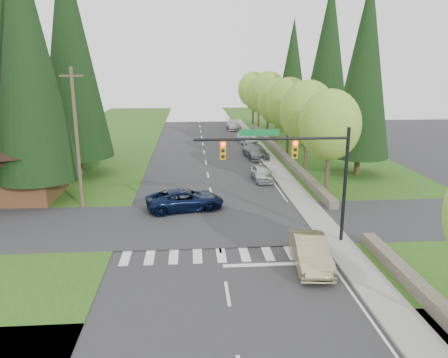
{
  "coord_description": "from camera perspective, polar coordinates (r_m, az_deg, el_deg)",
  "views": [
    {
      "loc": [
        -1.53,
        -18.9,
        10.21
      ],
      "look_at": [
        0.6,
        8.9,
        2.8
      ],
      "focal_mm": 35.0,
      "sensor_mm": 36.0,
      "label": 1
    }
  ],
  "objects": [
    {
      "name": "stone_wall_north",
      "position": [
        50.91,
        7.2,
        3.6
      ],
      "size": [
        0.7,
        40.0,
        0.7
      ],
      "primitive_type": "cube",
      "color": "#4C4438",
      "rests_on": "ground"
    },
    {
      "name": "curb_east",
      "position": [
        42.82,
        5.95,
        1.1
      ],
      "size": [
        0.2,
        80.0,
        0.13
      ],
      "primitive_type": "cube",
      "color": "gray",
      "rests_on": "ground"
    },
    {
      "name": "grass_east",
      "position": [
        42.76,
        15.63,
        0.55
      ],
      "size": [
        14.0,
        110.0,
        0.06
      ],
      "primitive_type": "cube",
      "color": "#235216",
      "rests_on": "ground"
    },
    {
      "name": "decid_tree_3",
      "position": [
        55.15,
        6.96,
        10.05
      ],
      "size": [
        5.0,
        5.0,
        8.55
      ],
      "color": "#38281C",
      "rests_on": "ground"
    },
    {
      "name": "parked_car_c",
      "position": [
        51.76,
        3.62,
        4.34
      ],
      "size": [
        1.84,
        4.72,
        1.53
      ],
      "primitive_type": "imported",
      "rotation": [
        0.0,
        0.0,
        -0.05
      ],
      "color": "#A7A7AC",
      "rests_on": "ground"
    },
    {
      "name": "decid_tree_4",
      "position": [
        62.0,
        5.8,
        10.97
      ],
      "size": [
        5.4,
        5.4,
        9.18
      ],
      "color": "#38281C",
      "rests_on": "ground"
    },
    {
      "name": "parked_car_d",
      "position": [
        58.04,
        2.75,
        5.45
      ],
      "size": [
        2.07,
        4.33,
        1.43
      ],
      "primitive_type": "imported",
      "rotation": [
        0.0,
        0.0,
        0.09
      ],
      "color": "silver",
      "rests_on": "ground"
    },
    {
      "name": "conifer_w_c",
      "position": [
        42.24,
        -19.47,
        15.54
      ],
      "size": [
        6.46,
        6.46,
        20.8
      ],
      "color": "#38281C",
      "rests_on": "ground"
    },
    {
      "name": "grass_west",
      "position": [
        41.82,
        -20.15,
        -0.14
      ],
      "size": [
        14.0,
        110.0,
        0.06
      ],
      "primitive_type": "cube",
      "color": "#235216",
      "rests_on": "ground"
    },
    {
      "name": "parked_car_a",
      "position": [
        39.24,
        4.98,
        0.77
      ],
      "size": [
        1.73,
        4.03,
        1.36
      ],
      "primitive_type": "imported",
      "rotation": [
        0.0,
        0.0,
        0.03
      ],
      "color": "#B8B9BD",
      "rests_on": "ground"
    },
    {
      "name": "sedan_champagne",
      "position": [
        23.22,
        11.23,
        -9.38
      ],
      "size": [
        2.05,
        4.88,
        1.57
      ],
      "primitive_type": "imported",
      "rotation": [
        0.0,
        0.0,
        -0.08
      ],
      "color": "tan",
      "rests_on": "ground"
    },
    {
      "name": "brown_building",
      "position": [
        37.16,
        -25.56,
        2.44
      ],
      "size": [
        8.4,
        8.4,
        5.4
      ],
      "color": "#4C2D19",
      "rests_on": "ground"
    },
    {
      "name": "decid_tree_5",
      "position": [
        68.89,
        4.59,
        10.94
      ],
      "size": [
        4.8,
        4.8,
        8.3
      ],
      "color": "#38281C",
      "rests_on": "ground"
    },
    {
      "name": "utility_pole",
      "position": [
        32.32,
        -18.67,
        5.08
      ],
      "size": [
        1.6,
        0.24,
        10.0
      ],
      "color": "#473828",
      "rests_on": "ground"
    },
    {
      "name": "conifer_w_e",
      "position": [
        48.53,
        -19.89,
        14.13
      ],
      "size": [
        5.78,
        5.78,
        18.8
      ],
      "color": "#38281C",
      "rests_on": "ground"
    },
    {
      "name": "cross_street",
      "position": [
        28.82,
        -1.06,
        -5.87
      ],
      "size": [
        120.0,
        8.0,
        0.1
      ],
      "primitive_type": "cube",
      "color": "#28282B",
      "rests_on": "ground"
    },
    {
      "name": "decid_tree_2",
      "position": [
        48.28,
        8.48,
        9.63
      ],
      "size": [
        5.0,
        5.0,
        8.82
      ],
      "color": "#38281C",
      "rests_on": "ground"
    },
    {
      "name": "conifer_e_c",
      "position": [
        68.69,
        8.96,
        13.94
      ],
      "size": [
        5.1,
        5.1,
        16.8
      ],
      "color": "#38281C",
      "rests_on": "ground"
    },
    {
      "name": "stone_wall_south",
      "position": [
        21.28,
        25.53,
        -14.31
      ],
      "size": [
        0.7,
        14.0,
        0.7
      ],
      "primitive_type": "cube",
      "color": "#4C4438",
      "rests_on": "ground"
    },
    {
      "name": "traffic_signal",
      "position": [
        24.69,
        9.56,
        2.45
      ],
      "size": [
        8.7,
        0.37,
        6.8
      ],
      "color": "black",
      "rests_on": "ground"
    },
    {
      "name": "conifer_w_b",
      "position": [
        39.64,
        -26.49,
        12.77
      ],
      "size": [
        5.44,
        5.44,
        17.8
      ],
      "color": "#38281C",
      "rests_on": "ground"
    },
    {
      "name": "conifer_w_a",
      "position": [
        34.85,
        -24.43,
        14.56
      ],
      "size": [
        6.12,
        6.12,
        19.8
      ],
      "color": "#38281C",
      "rests_on": "ground"
    },
    {
      "name": "sidewalk_east",
      "position": [
        42.98,
        7.06,
        1.11
      ],
      "size": [
        1.8,
        80.0,
        0.13
      ],
      "primitive_type": "cube",
      "color": "gray",
      "rests_on": "ground"
    },
    {
      "name": "parked_car_b",
      "position": [
        48.6,
        4.15,
        3.61
      ],
      "size": [
        2.73,
        5.34,
        1.48
      ],
      "primitive_type": "imported",
      "rotation": [
        0.0,
        0.0,
        0.13
      ],
      "color": "slate",
      "rests_on": "ground"
    },
    {
      "name": "parked_car_e",
      "position": [
        69.86,
        1.24,
        7.07
      ],
      "size": [
        2.31,
        5.06,
        1.44
      ],
      "primitive_type": "imported",
      "rotation": [
        0.0,
        0.0,
        0.06
      ],
      "color": "#BCBBC1",
      "rests_on": "ground"
    },
    {
      "name": "ground",
      "position": [
        21.54,
        0.23,
        -13.41
      ],
      "size": [
        120.0,
        120.0,
        0.0
      ],
      "primitive_type": "plane",
      "color": "#28282B",
      "rests_on": "ground"
    },
    {
      "name": "conifer_e_b",
      "position": [
        55.43,
        13.45,
        15.1
      ],
      "size": [
        6.12,
        6.12,
        19.8
      ],
      "color": "#38281C",
      "rests_on": "ground"
    },
    {
      "name": "decid_tree_0",
      "position": [
        34.92,
        13.66,
        6.87
      ],
      "size": [
        4.8,
        4.8,
        8.37
      ],
      "color": "#38281C",
      "rests_on": "ground"
    },
    {
      "name": "suv_navy",
      "position": [
        31.36,
        -5.1,
        -2.7
      ],
      "size": [
        5.95,
        3.69,
        1.54
      ],
      "primitive_type": "imported",
      "rotation": [
        0.0,
        0.0,
        1.79
      ],
      "color": "black",
      "rests_on": "ground"
    },
    {
      "name": "decid_tree_6",
      "position": [
        75.79,
        3.85,
        11.56
      ],
      "size": [
        5.2,
        5.2,
        8.86
      ],
      "color": "#38281C",
      "rests_on": "ground"
    },
    {
      "name": "conifer_e_a",
      "position": [
        41.89,
        17.9,
        13.62
      ],
      "size": [
        5.44,
        5.44,
        17.8
      ],
      "color": "#38281C",
      "rests_on": "ground"
    },
    {
      "name": "decid_tree_1",
      "position": [
        41.58,
        10.87,
        8.53
      ],
      "size": [
        5.2,
        5.2,
        8.8
      ],
      "color": "#38281C",
      "rests_on": "ground"
    }
  ]
}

